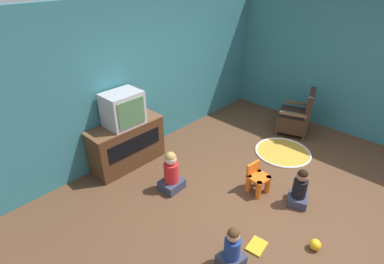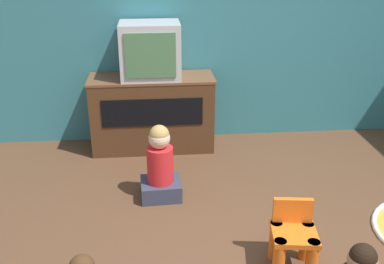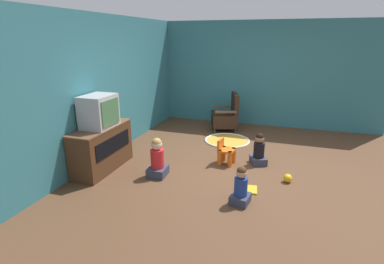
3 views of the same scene
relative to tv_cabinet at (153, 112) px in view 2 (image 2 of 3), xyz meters
The scene contains 5 objects.
wall_back 1.28m from the tv_cabinet, 20.31° to the left, with size 5.83×0.12×2.60m.
tv_cabinet is the anchor object (origin of this frame).
television 0.64m from the tv_cabinet, 90.00° to the right, with size 0.58×0.45×0.54m.
yellow_kid_chair 2.18m from the tv_cabinet, 65.69° to the right, with size 0.32×0.31×0.45m.
child_watching_left 1.02m from the tv_cabinet, 87.23° to the right, with size 0.35×0.31×0.65m.
Camera 2 is at (-0.92, -2.19, 2.01)m, focal length 42.00 mm.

